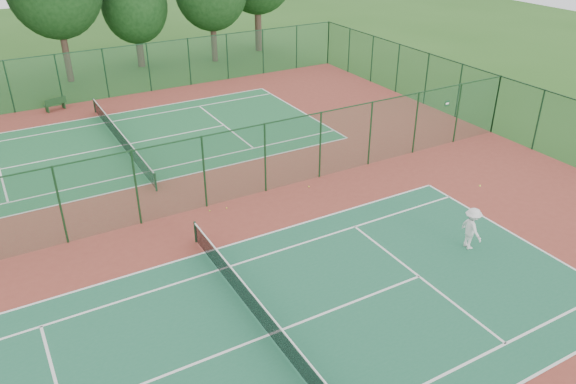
# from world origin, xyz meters

# --- Properties ---
(ground) EXTENTS (120.00, 120.00, 0.00)m
(ground) POSITION_xyz_m (0.00, 0.00, 0.00)
(ground) COLOR #29591B
(ground) RESTS_ON ground
(red_pad) EXTENTS (40.00, 36.00, 0.01)m
(red_pad) POSITION_xyz_m (0.00, 0.00, 0.01)
(red_pad) COLOR brown
(red_pad) RESTS_ON ground
(court_near) EXTENTS (23.77, 10.97, 0.01)m
(court_near) POSITION_xyz_m (0.00, -9.00, 0.01)
(court_near) COLOR #1F6244
(court_near) RESTS_ON red_pad
(court_far) EXTENTS (23.77, 10.97, 0.01)m
(court_far) POSITION_xyz_m (0.00, 9.00, 0.01)
(court_far) COLOR #21693A
(court_far) RESTS_ON red_pad
(fence_north) EXTENTS (40.00, 0.09, 3.50)m
(fence_north) POSITION_xyz_m (0.00, 18.00, 1.76)
(fence_north) COLOR #18492D
(fence_north) RESTS_ON ground
(fence_east) EXTENTS (0.09, 36.00, 3.50)m
(fence_east) POSITION_xyz_m (20.00, 0.00, 1.76)
(fence_east) COLOR #16442D
(fence_east) RESTS_ON ground
(fence_divider) EXTENTS (40.00, 0.09, 3.50)m
(fence_divider) POSITION_xyz_m (0.00, 0.00, 1.76)
(fence_divider) COLOR #164327
(fence_divider) RESTS_ON ground
(tennis_net_near) EXTENTS (0.10, 12.90, 0.97)m
(tennis_net_near) POSITION_xyz_m (0.00, -9.00, 0.54)
(tennis_net_near) COLOR #143820
(tennis_net_near) RESTS_ON ground
(tennis_net_far) EXTENTS (0.10, 12.90, 0.97)m
(tennis_net_far) POSITION_xyz_m (0.00, 9.00, 0.54)
(tennis_net_far) COLOR #13351D
(tennis_net_far) RESTS_ON ground
(player_near) EXTENTS (0.84, 1.25, 1.79)m
(player_near) POSITION_xyz_m (9.48, -8.47, 0.91)
(player_near) COLOR silver
(player_near) RESTS_ON court_near
(bench) EXTENTS (1.49, 0.83, 0.88)m
(bench) POSITION_xyz_m (-2.17, 17.06, 0.47)
(bench) COLOR #123416
(bench) RESTS_ON red_pad
(stray_ball_a) EXTENTS (0.07, 0.07, 0.07)m
(stray_ball_a) POSITION_xyz_m (1.46, -0.52, 0.04)
(stray_ball_a) COLOR #ADCA2F
(stray_ball_a) RESTS_ON red_pad
(stray_ball_b) EXTENTS (0.08, 0.08, 0.08)m
(stray_ball_b) POSITION_xyz_m (6.62, -0.73, 0.05)
(stray_ball_b) COLOR #D1DD33
(stray_ball_b) RESTS_ON red_pad
(stray_ball_c) EXTENTS (0.07, 0.07, 0.07)m
(stray_ball_c) POSITION_xyz_m (2.24, -0.67, 0.04)
(stray_ball_c) COLOR #DAE836
(stray_ball_c) RESTS_ON red_pad
(evergreen_row) EXTENTS (39.00, 5.00, 12.00)m
(evergreen_row) POSITION_xyz_m (0.50, 24.25, 0.00)
(evergreen_row) COLOR black
(evergreen_row) RESTS_ON ground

